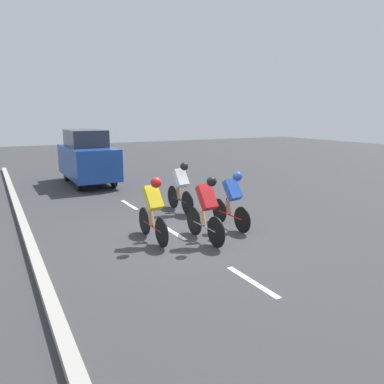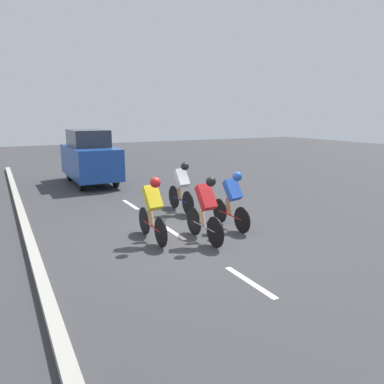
{
  "view_description": "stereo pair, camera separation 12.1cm",
  "coord_description": "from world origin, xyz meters",
  "px_view_note": "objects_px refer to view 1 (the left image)",
  "views": [
    {
      "loc": [
        3.8,
        7.51,
        2.84
      ],
      "look_at": [
        -0.55,
        -0.5,
        0.95
      ],
      "focal_mm": 35.0,
      "sensor_mm": 36.0,
      "label": 1
    },
    {
      "loc": [
        3.69,
        7.57,
        2.84
      ],
      "look_at": [
        -0.55,
        -0.5,
        0.95
      ],
      "focal_mm": 35.0,
      "sensor_mm": 36.0,
      "label": 2
    }
  ],
  "objects_px": {
    "cyclist_red": "(206,207)",
    "cyclist_white": "(181,186)",
    "cyclist_blue": "(232,198)",
    "cyclist_yellow": "(153,207)",
    "support_car": "(87,157)"
  },
  "relations": [
    {
      "from": "cyclist_white",
      "to": "support_car",
      "type": "distance_m",
      "value": 6.14
    },
    {
      "from": "cyclist_yellow",
      "to": "cyclist_blue",
      "type": "distance_m",
      "value": 2.14
    },
    {
      "from": "cyclist_red",
      "to": "cyclist_blue",
      "type": "height_order",
      "value": "cyclist_red"
    },
    {
      "from": "cyclist_blue",
      "to": "support_car",
      "type": "bearing_deg",
      "value": -78.07
    },
    {
      "from": "cyclist_red",
      "to": "cyclist_blue",
      "type": "relative_size",
      "value": 1.0
    },
    {
      "from": "cyclist_white",
      "to": "support_car",
      "type": "relative_size",
      "value": 0.41
    },
    {
      "from": "cyclist_yellow",
      "to": "cyclist_blue",
      "type": "height_order",
      "value": "cyclist_yellow"
    },
    {
      "from": "cyclist_yellow",
      "to": "support_car",
      "type": "distance_m",
      "value": 8.06
    },
    {
      "from": "cyclist_red",
      "to": "cyclist_yellow",
      "type": "xyz_separation_m",
      "value": [
        1.04,
        -0.58,
        0.01
      ]
    },
    {
      "from": "cyclist_blue",
      "to": "cyclist_white",
      "type": "bearing_deg",
      "value": -78.91
    },
    {
      "from": "cyclist_red",
      "to": "cyclist_white",
      "type": "xyz_separation_m",
      "value": [
        -0.7,
        -2.64,
        -0.01
      ]
    },
    {
      "from": "cyclist_red",
      "to": "support_car",
      "type": "height_order",
      "value": "support_car"
    },
    {
      "from": "cyclist_red",
      "to": "cyclist_blue",
      "type": "bearing_deg",
      "value": -152.28
    },
    {
      "from": "cyclist_white",
      "to": "cyclist_yellow",
      "type": "distance_m",
      "value": 2.69
    },
    {
      "from": "support_car",
      "to": "cyclist_yellow",
      "type": "bearing_deg",
      "value": 86.87
    }
  ]
}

